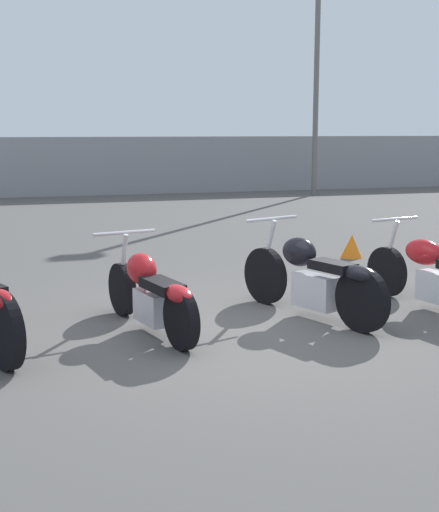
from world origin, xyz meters
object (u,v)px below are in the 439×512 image
object	(u,v)px
light_pole_left	(317,50)
traffic_cone_far	(381,264)
motorcycle_slot_1	(151,293)
motorcycle_slot_3	(439,276)
traffic_cone_near	(352,246)
motorcycle_slot_2	(313,278)

from	to	relation	value
light_pole_left	traffic_cone_far	size ratio (longest dim) A/B	15.12
motorcycle_slot_1	motorcycle_slot_3	world-z (taller)	motorcycle_slot_3
light_pole_left	traffic_cone_near	xyz separation A→B (m)	(-4.02, -10.29, -4.16)
light_pole_left	motorcycle_slot_1	size ratio (longest dim) A/B	3.69
traffic_cone_near	motorcycle_slot_3	bearing A→B (deg)	-101.29
light_pole_left	motorcycle_slot_1	bearing A→B (deg)	-120.34
motorcycle_slot_1	motorcycle_slot_2	xyz separation A→B (m)	(1.78, 0.05, 0.04)
motorcycle_slot_3	traffic_cone_near	world-z (taller)	motorcycle_slot_3
motorcycle_slot_2	traffic_cone_far	world-z (taller)	motorcycle_slot_2
motorcycle_slot_3	traffic_cone_far	distance (m)	1.59
light_pole_left	traffic_cone_near	distance (m)	11.80
light_pole_left	motorcycle_slot_2	world-z (taller)	light_pole_left
motorcycle_slot_3	traffic_cone_near	distance (m)	3.41
motorcycle_slot_2	traffic_cone_near	bearing A→B (deg)	36.79
motorcycle_slot_1	motorcycle_slot_3	xyz separation A→B (m)	(3.21, -0.13, 0.01)
motorcycle_slot_1	traffic_cone_far	world-z (taller)	motorcycle_slot_1
traffic_cone_near	light_pole_left	bearing A→B (deg)	68.67
motorcycle_slot_1	motorcycle_slot_3	bearing A→B (deg)	-14.97
traffic_cone_far	motorcycle_slot_1	bearing A→B (deg)	-156.96
motorcycle_slot_1	light_pole_left	bearing A→B (deg)	47.04
traffic_cone_far	motorcycle_slot_3	bearing A→B (deg)	-96.50
light_pole_left	motorcycle_slot_2	bearing A→B (deg)	-114.48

